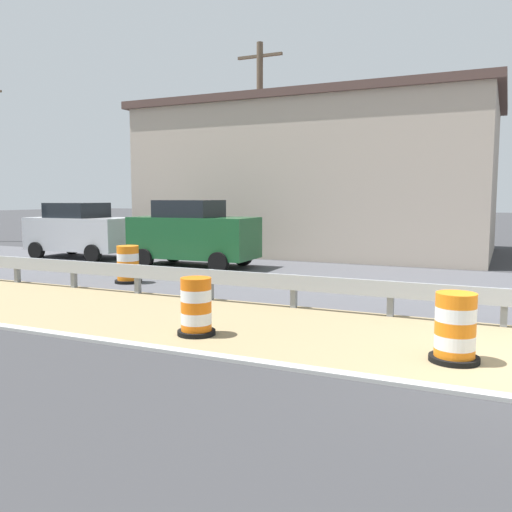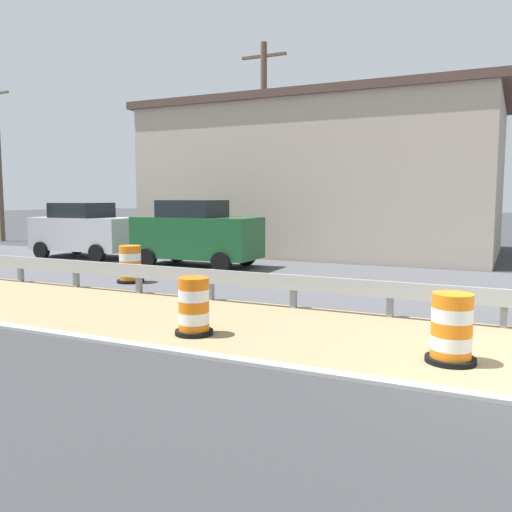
# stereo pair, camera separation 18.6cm
# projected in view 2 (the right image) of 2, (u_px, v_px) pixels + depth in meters

# --- Properties ---
(guardrail_median) EXTENTS (0.18, 54.53, 0.71)m
(guardrail_median) POSITION_uv_depth(u_px,v_px,m) (505.00, 300.00, 9.57)
(guardrail_median) COLOR #999EA3
(guardrail_median) RESTS_ON ground
(traffic_barrel_nearest) EXTENTS (0.70, 0.70, 0.99)m
(traffic_barrel_nearest) POSITION_uv_depth(u_px,v_px,m) (451.00, 332.00, 7.61)
(traffic_barrel_nearest) COLOR orange
(traffic_barrel_nearest) RESTS_ON ground
(traffic_barrel_close) EXTENTS (0.65, 0.65, 0.98)m
(traffic_barrel_close) POSITION_uv_depth(u_px,v_px,m) (194.00, 309.00, 9.17)
(traffic_barrel_close) COLOR orange
(traffic_barrel_close) RESTS_ON ground
(traffic_barrel_mid) EXTENTS (0.73, 0.73, 1.01)m
(traffic_barrel_mid) POSITION_uv_depth(u_px,v_px,m) (130.00, 266.00, 14.76)
(traffic_barrel_mid) COLOR orange
(traffic_barrel_mid) RESTS_ON ground
(car_mid_far_lane) EXTENTS (2.19, 4.09, 2.10)m
(car_mid_far_lane) POSITION_uv_depth(u_px,v_px,m) (85.00, 230.00, 20.79)
(car_mid_far_lane) COLOR silver
(car_mid_far_lane) RESTS_ON ground
(car_distant_a) EXTENTS (2.17, 4.22, 2.22)m
(car_distant_a) POSITION_uv_depth(u_px,v_px,m) (197.00, 234.00, 18.05)
(car_distant_a) COLOR #195128
(car_distant_a) RESTS_ON ground
(roadside_shop_near) EXTENTS (8.62, 14.36, 6.21)m
(roadside_shop_near) POSITION_uv_depth(u_px,v_px,m) (326.00, 178.00, 23.32)
(roadside_shop_near) COLOR #AD9E8E
(roadside_shop_near) RESTS_ON ground
(utility_pole_near) EXTENTS (0.24, 1.80, 8.07)m
(utility_pole_near) POSITION_uv_depth(u_px,v_px,m) (264.00, 148.00, 20.61)
(utility_pole_near) COLOR brown
(utility_pole_near) RESTS_ON ground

